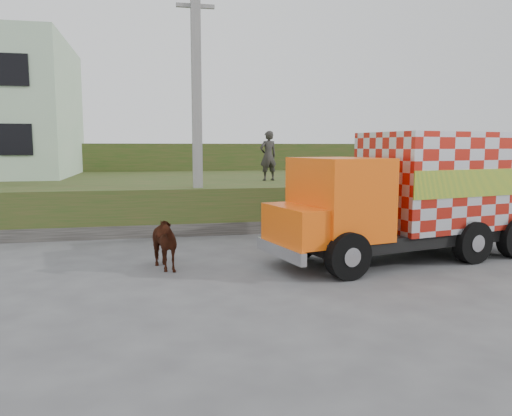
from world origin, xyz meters
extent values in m
plane|color=#474749|center=(0.00, 0.00, 0.00)|extent=(120.00, 120.00, 0.00)
cube|color=#284918|center=(0.00, 10.00, 0.75)|extent=(40.00, 12.00, 1.50)
cube|color=#284918|center=(0.00, 22.00, 1.50)|extent=(40.00, 12.00, 3.00)
cube|color=#595651|center=(-2.00, 4.20, 0.20)|extent=(16.00, 0.50, 0.40)
cube|color=gray|center=(-1.00, 4.60, 4.00)|extent=(0.30, 0.30, 8.00)
cube|color=gray|center=(-1.00, 4.60, 7.20)|extent=(1.20, 0.12, 0.12)
cube|color=black|center=(3.98, -0.25, 0.61)|extent=(6.66, 3.40, 0.33)
cube|color=#FA590D|center=(1.79, -0.74, 1.64)|extent=(2.11, 2.47, 1.87)
cube|color=#FA590D|center=(0.74, -0.98, 1.08)|extent=(1.34, 2.12, 0.84)
cube|color=silver|center=(5.08, 0.00, 1.96)|extent=(4.69, 3.13, 2.43)
cube|color=yellow|center=(5.33, -1.12, 1.96)|extent=(4.21, 0.98, 0.65)
cube|color=yellow|center=(4.83, 1.11, 1.96)|extent=(4.21, 0.98, 0.65)
cube|color=silver|center=(0.29, -1.08, 0.51)|extent=(0.61, 2.13, 0.28)
cylinder|color=black|center=(1.57, -1.89, 0.51)|extent=(1.08, 0.54, 1.03)
cylinder|color=black|center=(1.10, 0.21, 0.51)|extent=(1.08, 0.54, 1.03)
cylinder|color=black|center=(5.13, -1.09, 0.51)|extent=(1.08, 0.54, 1.03)
cylinder|color=black|center=(4.66, 1.01, 0.51)|extent=(1.08, 0.54, 1.03)
cylinder|color=black|center=(6.12, 1.33, 0.51)|extent=(1.08, 0.54, 1.03)
imported|color=black|center=(-2.34, -0.13, 0.62)|extent=(1.11, 1.61, 1.25)
imported|color=#2B2926|center=(2.03, 7.44, 2.47)|extent=(0.80, 0.63, 1.94)
camera|label=1|loc=(-2.51, -11.68, 2.82)|focal=35.00mm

